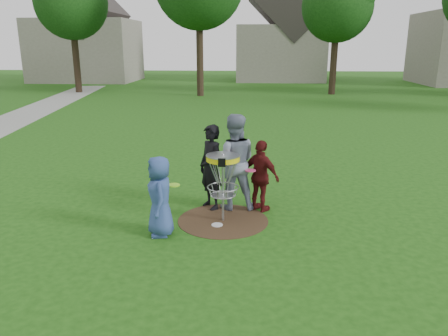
# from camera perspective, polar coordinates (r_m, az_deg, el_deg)

# --- Properties ---
(ground) EXTENTS (100.00, 100.00, 0.00)m
(ground) POSITION_cam_1_polar(r_m,az_deg,el_deg) (8.74, -0.13, -6.86)
(ground) COLOR #19470F
(ground) RESTS_ON ground
(dirt_patch) EXTENTS (1.80, 1.80, 0.01)m
(dirt_patch) POSITION_cam_1_polar(r_m,az_deg,el_deg) (8.74, -0.13, -6.84)
(dirt_patch) COLOR #47331E
(dirt_patch) RESTS_ON ground
(player_blue) EXTENTS (0.65, 0.82, 1.48)m
(player_blue) POSITION_cam_1_polar(r_m,az_deg,el_deg) (7.95, -8.38, -3.68)
(player_blue) COLOR #304884
(player_blue) RESTS_ON ground
(player_black) EXTENTS (0.75, 0.78, 1.80)m
(player_black) POSITION_cam_1_polar(r_m,az_deg,el_deg) (9.12, -1.72, 0.10)
(player_black) COLOR black
(player_black) RESTS_ON ground
(player_grey) EXTENTS (1.03, 0.83, 2.02)m
(player_grey) POSITION_cam_1_polar(r_m,az_deg,el_deg) (9.09, 1.25, 0.79)
(player_grey) COLOR slate
(player_grey) RESTS_ON ground
(player_maroon) EXTENTS (0.92, 0.84, 1.51)m
(player_maroon) POSITION_cam_1_polar(r_m,az_deg,el_deg) (9.03, 4.85, -1.07)
(player_maroon) COLOR #4F1212
(player_maroon) RESTS_ON ground
(disc_on_grass) EXTENTS (0.22, 0.22, 0.02)m
(disc_on_grass) POSITION_cam_1_polar(r_m,az_deg,el_deg) (8.50, -0.91, -7.46)
(disc_on_grass) COLOR silver
(disc_on_grass) RESTS_ON ground
(disc_golf_basket) EXTENTS (0.66, 0.67, 1.38)m
(disc_golf_basket) POSITION_cam_1_polar(r_m,az_deg,el_deg) (8.39, -0.14, -0.43)
(disc_golf_basket) COLOR #9EA0A5
(disc_golf_basket) RESTS_ON ground
(held_discs) EXTENTS (1.60, 1.25, 0.35)m
(held_discs) POSITION_cam_1_polar(r_m,az_deg,el_deg) (8.58, -0.74, 0.09)
(held_discs) COLOR #90E819
(held_discs) RESTS_ON ground
(house_row) EXTENTS (44.50, 10.65, 11.62)m
(house_row) POSITION_cam_1_polar(r_m,az_deg,el_deg) (41.33, 10.09, 16.75)
(house_row) COLOR gray
(house_row) RESTS_ON ground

